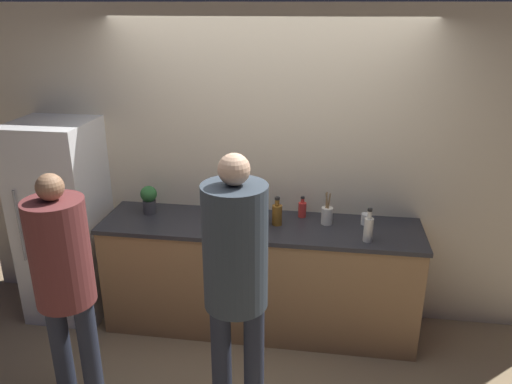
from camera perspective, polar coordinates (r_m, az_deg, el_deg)
The scene contains 14 objects.
ground_plane at distance 4.17m, azimuth -0.31°, elevation -17.66°, with size 14.00×14.00×0.00m, color #9E8460.
wall_back at distance 4.15m, azimuth 1.10°, elevation 2.68°, with size 5.20×0.06×2.60m.
counter at distance 4.20m, azimuth 0.45°, elevation -9.46°, with size 2.55×0.67×0.95m.
refrigerator at distance 4.54m, azimuth -21.08°, elevation -3.12°, with size 0.63×0.64×1.72m.
person_left at distance 3.40m, azimuth -21.17°, elevation -8.58°, with size 0.37×0.37×1.66m.
person_center at distance 2.99m, azimuth -2.28°, elevation -8.77°, with size 0.38×0.38×1.83m.
fruit_bowl at distance 3.94m, azimuth -0.72°, elevation -3.02°, with size 0.29×0.29×0.14m.
utensil_crock at distance 3.98m, azimuth 8.12°, elevation -2.62°, with size 0.09×0.09×0.26m.
bottle_amber at distance 3.93m, azimuth 2.42°, elevation -2.51°, with size 0.08×0.08×0.23m.
bottle_clear at distance 3.75m, azimuth 12.72°, elevation -4.07°, with size 0.07×0.07×0.26m.
bottle_red at distance 4.09m, azimuth 5.31°, elevation -1.93°, with size 0.07×0.07×0.18m.
cup_black at distance 4.16m, azimuth -1.15°, elevation -1.90°, with size 0.09×0.09×0.08m.
cup_white at distance 4.04m, azimuth 12.41°, elevation -3.03°, with size 0.07×0.07×0.09m.
potted_plant at distance 4.22m, azimuth -12.14°, elevation -0.72°, with size 0.14×0.14×0.24m.
Camera 1 is at (0.50, -3.22, 2.59)m, focal length 35.00 mm.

